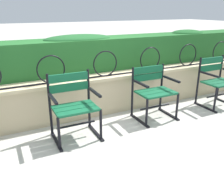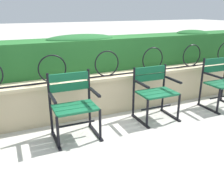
# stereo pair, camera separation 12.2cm
# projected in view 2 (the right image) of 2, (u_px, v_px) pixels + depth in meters

# --- Properties ---
(ground_plane) EXTENTS (60.00, 60.00, 0.00)m
(ground_plane) POSITION_uv_depth(u_px,v_px,m) (113.00, 131.00, 3.54)
(ground_plane) COLOR #BCB7AD
(stone_wall) EXTENTS (8.13, 0.41, 0.64)m
(stone_wall) POSITION_uv_depth(u_px,v_px,m) (94.00, 95.00, 4.06)
(stone_wall) COLOR #C6B289
(stone_wall) RESTS_ON ground
(iron_arch_fence) EXTENTS (7.57, 0.02, 0.42)m
(iron_arch_fence) POSITION_uv_depth(u_px,v_px,m) (83.00, 68.00, 3.75)
(iron_arch_fence) COLOR black
(iron_arch_fence) RESTS_ON stone_wall
(hedge_row) EXTENTS (7.97, 0.61, 0.64)m
(hedge_row) POSITION_uv_depth(u_px,v_px,m) (83.00, 54.00, 4.27)
(hedge_row) COLOR #236028
(hedge_row) RESTS_ON stone_wall
(park_chair_centre_left) EXTENTS (0.61, 0.53, 0.88)m
(park_chair_centre_left) POSITION_uv_depth(u_px,v_px,m) (73.00, 104.00, 3.29)
(park_chair_centre_left) COLOR #145B38
(park_chair_centre_left) RESTS_ON ground
(park_chair_centre_right) EXTENTS (0.62, 0.53, 0.82)m
(park_chair_centre_right) POSITION_uv_depth(u_px,v_px,m) (155.00, 91.00, 3.85)
(park_chair_centre_right) COLOR #145B38
(park_chair_centre_right) RESTS_ON ground
(park_chair_rightmost) EXTENTS (0.59, 0.53, 0.87)m
(park_chair_rightmost) POSITION_uv_depth(u_px,v_px,m) (220.00, 81.00, 4.32)
(park_chair_rightmost) COLOR #145B38
(park_chair_rightmost) RESTS_ON ground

